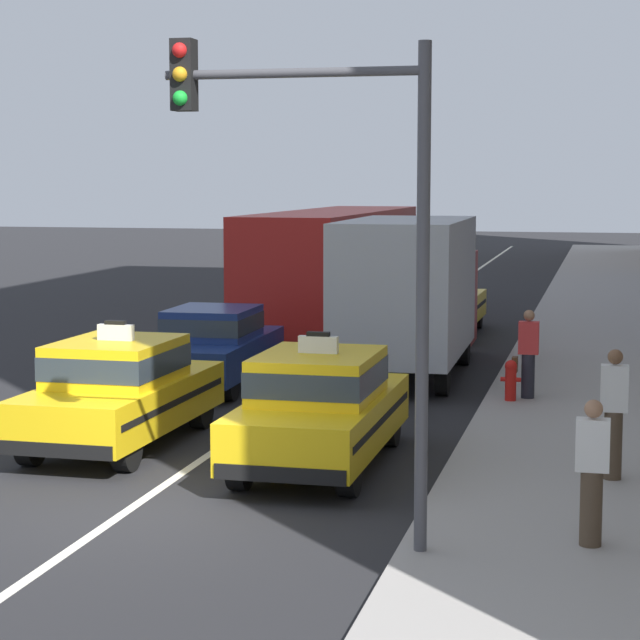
# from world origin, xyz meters

# --- Properties ---
(ground_plane) EXTENTS (160.00, 160.00, 0.00)m
(ground_plane) POSITION_xyz_m (0.00, 0.00, 0.00)
(ground_plane) COLOR #232326
(lane_stripe_left_right) EXTENTS (0.14, 80.00, 0.01)m
(lane_stripe_left_right) POSITION_xyz_m (0.00, 20.00, 0.00)
(lane_stripe_left_right) COLOR silver
(lane_stripe_left_right) RESTS_ON ground
(sidewalk_curb) EXTENTS (4.00, 90.00, 0.15)m
(sidewalk_curb) POSITION_xyz_m (5.60, 15.00, 0.07)
(sidewalk_curb) COLOR #9E9993
(sidewalk_curb) RESTS_ON ground
(taxi_left_nearest) EXTENTS (1.89, 4.59, 1.96)m
(taxi_left_nearest) POSITION_xyz_m (-1.51, 3.40, 0.88)
(taxi_left_nearest) COLOR black
(taxi_left_nearest) RESTS_ON ground
(sedan_left_second) EXTENTS (1.85, 4.34, 1.58)m
(sedan_left_second) POSITION_xyz_m (-1.79, 8.82, 0.85)
(sedan_left_second) COLOR black
(sedan_left_second) RESTS_ON ground
(bus_left_third) EXTENTS (2.67, 11.23, 3.22)m
(bus_left_third) POSITION_xyz_m (-1.47, 18.18, 1.82)
(bus_left_third) COLOR black
(bus_left_third) RESTS_ON ground
(sedan_left_fourth) EXTENTS (1.83, 4.33, 1.58)m
(sedan_left_fourth) POSITION_xyz_m (-1.67, 27.29, 0.85)
(sedan_left_fourth) COLOR black
(sedan_left_fourth) RESTS_ON ground
(taxi_right_nearest) EXTENTS (1.84, 4.57, 1.96)m
(taxi_right_nearest) POSITION_xyz_m (1.79, 2.79, 0.88)
(taxi_right_nearest) COLOR black
(taxi_right_nearest) RESTS_ON ground
(box_truck_right_second) EXTENTS (2.38, 6.99, 3.27)m
(box_truck_right_second) POSITION_xyz_m (1.74, 11.27, 1.78)
(box_truck_right_second) COLOR black
(box_truck_right_second) RESTS_ON ground
(taxi_right_third) EXTENTS (1.87, 4.58, 1.96)m
(taxi_right_third) POSITION_xyz_m (1.49, 17.94, 0.88)
(taxi_right_third) COLOR black
(taxi_right_third) RESTS_ON ground
(pedestrian_near_crosswalk) EXTENTS (0.47, 0.24, 1.60)m
(pedestrian_near_crosswalk) POSITION_xyz_m (4.35, 8.21, 0.95)
(pedestrian_near_crosswalk) COLOR #23232D
(pedestrian_near_crosswalk) RESTS_ON sidewalk_curb
(pedestrian_mid_block) EXTENTS (0.36, 0.24, 1.60)m
(pedestrian_mid_block) POSITION_xyz_m (5.62, -0.62, 0.96)
(pedestrian_mid_block) COLOR #473828
(pedestrian_mid_block) RESTS_ON sidewalk_curb
(pedestrian_by_storefront) EXTENTS (0.47, 0.24, 1.73)m
(pedestrian_by_storefront) POSITION_xyz_m (5.84, 2.45, 1.02)
(pedestrian_by_storefront) COLOR #473828
(pedestrian_by_storefront) RESTS_ON sidewalk_curb
(fire_hydrant) EXTENTS (0.36, 0.22, 0.73)m
(fire_hydrant) POSITION_xyz_m (4.08, 7.88, 0.55)
(fire_hydrant) COLOR red
(fire_hydrant) RESTS_ON sidewalk_curb
(traffic_light_pole) EXTENTS (2.87, 0.33, 5.58)m
(traffic_light_pole) POSITION_xyz_m (2.89, -1.23, 3.82)
(traffic_light_pole) COLOR #47474C
(traffic_light_pole) RESTS_ON ground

